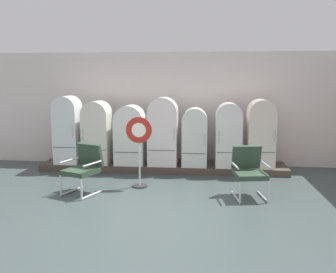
{
  "coord_description": "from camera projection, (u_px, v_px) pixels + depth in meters",
  "views": [
    {
      "loc": [
        0.96,
        -5.56,
        2.2
      ],
      "look_at": [
        0.15,
        2.75,
        0.87
      ],
      "focal_mm": 38.48,
      "sensor_mm": 36.0,
      "label": 1
    }
  ],
  "objects": [
    {
      "name": "ground",
      "position": [
        143.0,
        216.0,
        5.91
      ],
      "size": [
        12.0,
        10.0,
        0.05
      ],
      "primitive_type": "cube",
      "color": "#384343"
    },
    {
      "name": "back_wall",
      "position": [
        166.0,
        109.0,
        9.28
      ],
      "size": [
        11.76,
        0.12,
        2.88
      ],
      "color": "silver",
      "rests_on": "ground"
    },
    {
      "name": "display_plinth",
      "position": [
        163.0,
        166.0,
        8.87
      ],
      "size": [
        5.94,
        0.95,
        0.16
      ],
      "primitive_type": "cube",
      "color": "#483C32",
      "rests_on": "ground"
    },
    {
      "name": "refrigerator_0",
      "position": [
        68.0,
        127.0,
        8.8
      ],
      "size": [
        0.58,
        0.62,
        1.65
      ],
      "color": "white",
      "rests_on": "display_plinth"
    },
    {
      "name": "refrigerator_1",
      "position": [
        97.0,
        130.0,
        8.78
      ],
      "size": [
        0.63,
        0.68,
        1.52
      ],
      "color": "silver",
      "rests_on": "display_plinth"
    },
    {
      "name": "refrigerator_2",
      "position": [
        130.0,
        133.0,
        8.71
      ],
      "size": [
        0.7,
        0.69,
        1.43
      ],
      "color": "white",
      "rests_on": "display_plinth"
    },
    {
      "name": "refrigerator_3",
      "position": [
        163.0,
        129.0,
        8.59
      ],
      "size": [
        0.69,
        0.63,
        1.62
      ],
      "color": "white",
      "rests_on": "display_plinth"
    },
    {
      "name": "refrigerator_4",
      "position": [
        195.0,
        135.0,
        8.53
      ],
      "size": [
        0.59,
        0.61,
        1.38
      ],
      "color": "silver",
      "rests_on": "display_plinth"
    },
    {
      "name": "refrigerator_5",
      "position": [
        228.0,
        133.0,
        8.46
      ],
      "size": [
        0.6,
        0.65,
        1.5
      ],
      "color": "white",
      "rests_on": "display_plinth"
    },
    {
      "name": "refrigerator_6",
      "position": [
        261.0,
        131.0,
        8.38
      ],
      "size": [
        0.62,
        0.64,
        1.58
      ],
      "color": "silver",
      "rests_on": "display_plinth"
    },
    {
      "name": "armchair_left",
      "position": [
        84.0,
        166.0,
        6.98
      ],
      "size": [
        0.78,
        0.84,
        0.96
      ],
      "color": "silver",
      "rests_on": "ground"
    },
    {
      "name": "armchair_right",
      "position": [
        249.0,
        169.0,
        6.75
      ],
      "size": [
        0.69,
        0.75,
        0.96
      ],
      "color": "silver",
      "rests_on": "ground"
    },
    {
      "name": "sign_stand",
      "position": [
        139.0,
        151.0,
        7.32
      ],
      "size": [
        0.53,
        0.32,
        1.45
      ],
      "color": "#2D2D30",
      "rests_on": "ground"
    }
  ]
}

